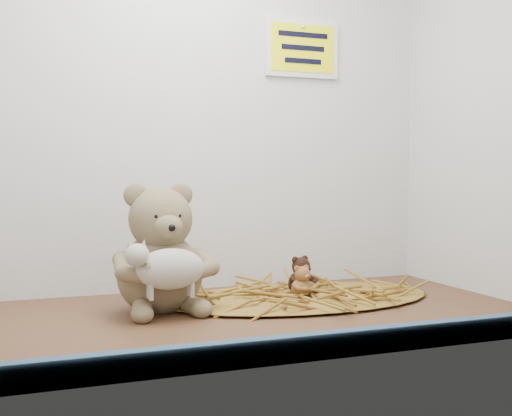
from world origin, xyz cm
name	(u,v)px	position (x,y,z in cm)	size (l,w,h in cm)	color
alcove_shell	(202,71)	(0.00, 9.00, 45.00)	(120.40, 60.20, 90.40)	#442917
front_rail	(279,350)	(0.00, -28.80, 1.80)	(119.28, 2.20, 3.60)	#374D69
straw_bed	(301,297)	(21.21, 10.26, 0.54)	(56.24, 32.66, 1.09)	brown
main_teddy	(160,247)	(-8.09, 9.74, 12.04)	(19.42, 20.50, 24.09)	#887354
toy_lamb	(171,269)	(-8.09, 1.10, 9.12)	(15.70, 9.58, 10.14)	beige
mini_teddy_tan	(302,280)	(20.40, 8.13, 4.39)	(5.32, 5.62, 6.60)	#955F30
mini_teddy_brown	(300,273)	(22.03, 12.39, 5.04)	(6.38, 6.73, 7.91)	black
wall_sign	(302,48)	(30.00, 29.40, 55.00)	(16.00, 1.20, 11.00)	yellow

